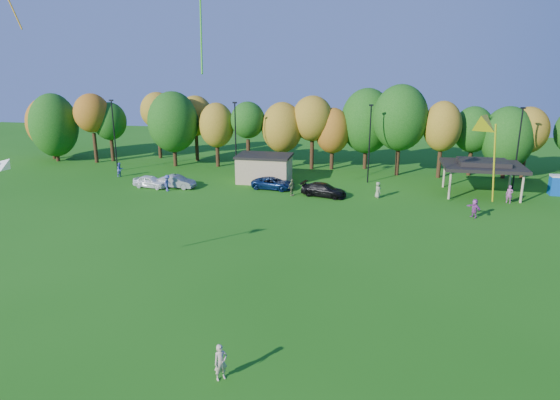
% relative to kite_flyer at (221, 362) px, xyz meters
% --- Properties ---
extents(tree_line, '(93.57, 10.55, 11.15)m').
position_rel_kite_flyer_xyz_m(tree_line, '(2.61, 44.40, 5.03)').
color(tree_line, black).
rests_on(tree_line, ground).
extents(lamp_posts, '(64.50, 0.25, 9.09)m').
position_rel_kite_flyer_xyz_m(lamp_posts, '(5.64, 38.89, 4.01)').
color(lamp_posts, black).
rests_on(lamp_posts, ground).
extents(utility_building, '(6.30, 4.30, 3.25)m').
position_rel_kite_flyer_xyz_m(utility_building, '(-6.36, 36.89, 0.75)').
color(utility_building, tan).
rests_on(utility_building, ground).
extents(pavilion, '(8.20, 6.20, 3.77)m').
position_rel_kite_flyer_xyz_m(pavilion, '(17.64, 35.89, 2.34)').
color(pavilion, tan).
rests_on(pavilion, ground).
extents(kite_flyer, '(0.76, 0.75, 1.77)m').
position_rel_kite_flyer_xyz_m(kite_flyer, '(0.00, 0.00, 0.00)').
color(kite_flyer, beige).
rests_on(kite_flyer, ground).
extents(car_a, '(4.25, 2.26, 1.38)m').
position_rel_kite_flyer_xyz_m(car_a, '(-18.42, 31.82, -0.20)').
color(car_a, white).
rests_on(car_a, ground).
extents(car_b, '(4.43, 1.96, 1.41)m').
position_rel_kite_flyer_xyz_m(car_b, '(-15.48, 32.29, -0.18)').
color(car_b, gray).
rests_on(car_b, ground).
extents(car_c, '(4.93, 2.73, 1.30)m').
position_rel_kite_flyer_xyz_m(car_c, '(-4.71, 33.84, -0.23)').
color(car_c, navy).
rests_on(car_c, ground).
extents(car_d, '(5.19, 3.06, 1.41)m').
position_rel_kite_flyer_xyz_m(car_d, '(1.21, 31.96, -0.18)').
color(car_d, black).
rests_on(car_d, ground).
extents(far_person_0, '(0.88, 1.00, 1.72)m').
position_rel_kite_flyer_xyz_m(far_person_0, '(6.84, 32.43, -0.03)').
color(far_person_0, gray).
rests_on(far_person_0, ground).
extents(far_person_1, '(0.95, 1.06, 1.78)m').
position_rel_kite_flyer_xyz_m(far_person_1, '(-24.34, 35.89, 0.00)').
color(far_person_1, '#5662BF').
rests_on(far_person_1, ground).
extents(far_person_2, '(0.76, 1.21, 1.80)m').
position_rel_kite_flyer_xyz_m(far_person_2, '(-15.91, 30.76, 0.01)').
color(far_person_2, '#4C52A7').
rests_on(far_person_2, ground).
extents(far_person_3, '(0.79, 0.65, 1.84)m').
position_rel_kite_flyer_xyz_m(far_person_3, '(19.91, 33.07, 0.03)').
color(far_person_3, '#A34D8C').
rests_on(far_person_3, ground).
extents(far_person_4, '(1.37, 1.66, 1.78)m').
position_rel_kite_flyer_xyz_m(far_person_4, '(15.62, 27.46, 0.00)').
color(far_person_4, '#9D419A').
rests_on(far_person_4, ground).
extents(far_person_5, '(0.92, 1.15, 1.83)m').
position_rel_kite_flyer_xyz_m(far_person_5, '(-2.15, 31.56, 0.03)').
color(far_person_5, olive).
rests_on(far_person_5, ground).
extents(kite_0, '(2.08, 0.99, 3.36)m').
position_rel_kite_flyer_xyz_m(kite_0, '(-14.33, 5.44, 7.55)').
color(kite_0, white).
extents(kite_12, '(2.11, 3.40, 5.60)m').
position_rel_kite_flyer_xyz_m(kite_12, '(12.41, 11.41, 9.90)').
color(kite_12, yellow).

